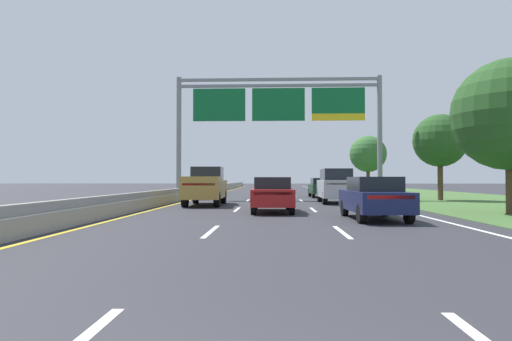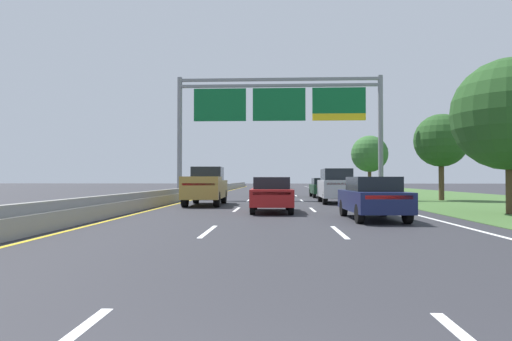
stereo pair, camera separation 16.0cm
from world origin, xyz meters
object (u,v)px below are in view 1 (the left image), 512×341
object	(u,v)px
car_black_centre_lane_sedan	(276,187)
roadside_tree_far	(368,154)
roadside_tree_near	(510,115)
overhead_sign_gantry	(278,111)
car_red_centre_lane_sedan	(272,194)
roadside_tree_mid	(440,141)
car_silver_right_lane_suv	(335,185)
car_navy_right_lane_sedan	(374,197)
car_darkgreen_right_lane_sedan	(321,187)
pickup_truck_gold	(206,186)

from	to	relation	value
car_black_centre_lane_sedan	roadside_tree_far	xyz separation A→B (m)	(9.62, 7.47, 3.27)
roadside_tree_near	car_black_centre_lane_sedan	bearing A→B (deg)	116.51
overhead_sign_gantry	roadside_tree_near	distance (m)	16.43
car_red_centre_lane_sedan	roadside_tree_near	xyz separation A→B (m)	(10.07, -0.87, 3.40)
roadside_tree_mid	roadside_tree_far	distance (m)	15.18
car_red_centre_lane_sedan	car_silver_right_lane_suv	bearing A→B (deg)	-28.39
car_navy_right_lane_sedan	roadside_tree_near	size ratio (longest dim) A/B	0.67
overhead_sign_gantry	car_darkgreen_right_lane_sedan	size ratio (longest dim) A/B	3.41
overhead_sign_gantry	car_darkgreen_right_lane_sedan	bearing A→B (deg)	48.60
car_navy_right_lane_sedan	roadside_tree_mid	bearing A→B (deg)	-29.72
pickup_truck_gold	roadside_tree_near	size ratio (longest dim) A/B	0.83
roadside_tree_near	roadside_tree_mid	bearing A→B (deg)	82.54
car_black_centre_lane_sedan	car_navy_right_lane_sedan	world-z (taller)	same
roadside_tree_far	roadside_tree_near	bearing A→B (deg)	-89.62
overhead_sign_gantry	car_silver_right_lane_suv	distance (m)	7.98
car_red_centre_lane_sedan	car_black_centre_lane_sedan	bearing A→B (deg)	-1.68
car_silver_right_lane_suv	roadside_tree_far	xyz separation A→B (m)	(6.01, 18.80, 2.99)
car_darkgreen_right_lane_sedan	roadside_tree_near	distance (m)	18.51
pickup_truck_gold	roadside_tree_far	world-z (taller)	roadside_tree_far
pickup_truck_gold	car_silver_right_lane_suv	distance (m)	8.03
pickup_truck_gold	car_black_centre_lane_sedan	size ratio (longest dim) A/B	1.22
car_silver_right_lane_suv	roadside_tree_near	bearing A→B (deg)	-142.74
pickup_truck_gold	car_navy_right_lane_sedan	bearing A→B (deg)	-140.03
car_silver_right_lane_suv	car_black_centre_lane_sedan	xyz separation A→B (m)	(-3.62, 11.33, -0.28)
car_silver_right_lane_suv	car_black_centre_lane_sedan	world-z (taller)	car_silver_right_lane_suv
car_black_centre_lane_sedan	pickup_truck_gold	bearing A→B (deg)	161.64
car_red_centre_lane_sedan	roadside_tree_near	bearing A→B (deg)	-95.81
car_silver_right_lane_suv	car_darkgreen_right_lane_sedan	bearing A→B (deg)	0.02
car_navy_right_lane_sedan	car_darkgreen_right_lane_sedan	bearing A→B (deg)	-2.10
car_silver_right_lane_suv	car_black_centre_lane_sedan	distance (m)	11.89
car_navy_right_lane_sedan	car_black_centre_lane_sedan	bearing A→B (deg)	7.44
car_darkgreen_right_lane_sedan	roadside_tree_far	xyz separation A→B (m)	(5.91, 9.98, 3.27)
pickup_truck_gold	car_darkgreen_right_lane_sedan	xyz separation A→B (m)	(7.79, 11.13, -0.26)
car_silver_right_lane_suv	car_darkgreen_right_lane_sedan	world-z (taller)	car_silver_right_lane_suv
car_black_centre_lane_sedan	roadside_tree_near	bearing A→B (deg)	-155.18
car_red_centre_lane_sedan	pickup_truck_gold	bearing A→B (deg)	35.67
overhead_sign_gantry	car_navy_right_lane_sedan	xyz separation A→B (m)	(3.33, -15.75, -5.64)
car_red_centre_lane_sedan	car_navy_right_lane_sedan	world-z (taller)	same
pickup_truck_gold	roadside_tree_mid	xyz separation A→B (m)	(15.46, 6.03, 3.08)
overhead_sign_gantry	car_black_centre_lane_sedan	xyz separation A→B (m)	(-0.16, 6.54, -5.64)
car_darkgreen_right_lane_sedan	overhead_sign_gantry	bearing A→B (deg)	137.92
car_black_centre_lane_sedan	roadside_tree_mid	size ratio (longest dim) A/B	0.74
car_silver_right_lane_suv	car_red_centre_lane_sedan	size ratio (longest dim) A/B	1.07
overhead_sign_gantry	car_red_centre_lane_sedan	size ratio (longest dim) A/B	3.40
car_silver_right_lane_suv	roadside_tree_near	xyz separation A→B (m)	(6.19, -8.33, 3.12)
overhead_sign_gantry	car_silver_right_lane_suv	size ratio (longest dim) A/B	3.19
roadside_tree_mid	car_darkgreen_right_lane_sedan	bearing A→B (deg)	146.36
roadside_tree_far	car_black_centre_lane_sedan	bearing A→B (deg)	-142.17
car_navy_right_lane_sedan	overhead_sign_gantry	bearing A→B (deg)	10.48
overhead_sign_gantry	roadside_tree_far	distance (m)	17.07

